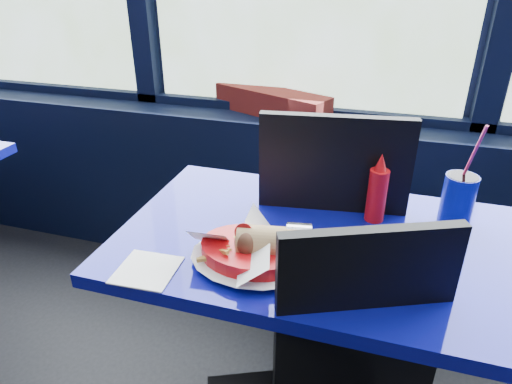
% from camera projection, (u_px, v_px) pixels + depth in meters
% --- Properties ---
extents(window_sill, '(5.00, 0.26, 0.80)m').
position_uv_depth(window_sill, '(293.00, 197.00, 2.25)').
color(window_sill, black).
rests_on(window_sill, ground).
extents(near_table, '(1.20, 0.70, 0.75)m').
position_uv_depth(near_table, '(328.00, 291.00, 1.35)').
color(near_table, black).
rests_on(near_table, ground).
extents(chair_near_back, '(0.54, 0.54, 1.05)m').
position_uv_depth(chair_near_back, '(339.00, 228.00, 1.60)').
color(chair_near_back, black).
rests_on(chair_near_back, ground).
extents(planter_box, '(0.58, 0.35, 0.11)m').
position_uv_depth(planter_box, '(272.00, 102.00, 2.10)').
color(planter_box, maroon).
rests_on(planter_box, window_sill).
extents(food_basket, '(0.33, 0.33, 0.11)m').
position_uv_depth(food_basket, '(255.00, 250.00, 1.16)').
color(food_basket, red).
rests_on(food_basket, near_table).
extents(ketchup_bottle, '(0.06, 0.06, 0.21)m').
position_uv_depth(ketchup_bottle, '(377.00, 191.00, 1.32)').
color(ketchup_bottle, red).
rests_on(ketchup_bottle, near_table).
extents(soda_cup, '(0.09, 0.09, 0.31)m').
position_uv_depth(soda_cup, '(458.00, 198.00, 1.32)').
color(soda_cup, '#0D1693').
rests_on(soda_cup, near_table).
extents(napkin, '(0.15, 0.15, 0.00)m').
position_uv_depth(napkin, '(147.00, 270.00, 1.14)').
color(napkin, white).
rests_on(napkin, near_table).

